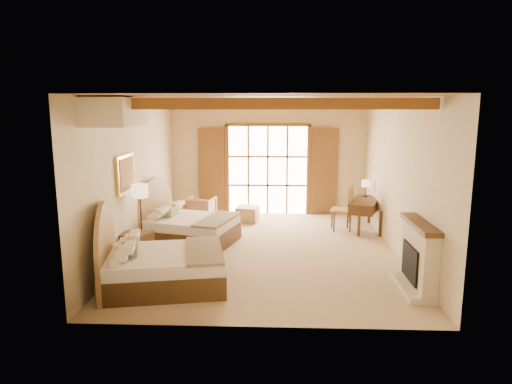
{
  "coord_description": "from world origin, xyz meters",
  "views": [
    {
      "loc": [
        0.18,
        -9.42,
        3.02
      ],
      "look_at": [
        -0.2,
        0.2,
        1.23
      ],
      "focal_mm": 32.0,
      "sensor_mm": 36.0,
      "label": 1
    }
  ],
  "objects_px": {
    "bed_near": "(155,264)",
    "bed_far": "(185,226)",
    "armchair": "(200,209)",
    "desk": "(364,213)",
    "nightstand": "(135,249)"
  },
  "relations": [
    {
      "from": "bed_far",
      "to": "nightstand",
      "type": "distance_m",
      "value": 1.68
    },
    {
      "from": "bed_near",
      "to": "nightstand",
      "type": "height_order",
      "value": "bed_near"
    },
    {
      "from": "armchair",
      "to": "bed_near",
      "type": "bearing_deg",
      "value": 100.59
    },
    {
      "from": "bed_near",
      "to": "bed_far",
      "type": "height_order",
      "value": "bed_near"
    },
    {
      "from": "bed_near",
      "to": "desk",
      "type": "xyz_separation_m",
      "value": [
        4.28,
        3.91,
        0.0
      ]
    },
    {
      "from": "bed_far",
      "to": "armchair",
      "type": "height_order",
      "value": "bed_far"
    },
    {
      "from": "bed_far",
      "to": "desk",
      "type": "relative_size",
      "value": 1.5
    },
    {
      "from": "armchair",
      "to": "desk",
      "type": "height_order",
      "value": "desk"
    },
    {
      "from": "armchair",
      "to": "nightstand",
      "type": "bearing_deg",
      "value": 89.58
    },
    {
      "from": "bed_near",
      "to": "nightstand",
      "type": "distance_m",
      "value": 1.27
    },
    {
      "from": "nightstand",
      "to": "desk",
      "type": "relative_size",
      "value": 0.42
    },
    {
      "from": "bed_near",
      "to": "armchair",
      "type": "bearing_deg",
      "value": 78.72
    },
    {
      "from": "bed_far",
      "to": "armchair",
      "type": "xyz_separation_m",
      "value": [
        0.04,
        1.97,
        -0.05
      ]
    },
    {
      "from": "desk",
      "to": "bed_far",
      "type": "bearing_deg",
      "value": -143.01
    },
    {
      "from": "bed_far",
      "to": "desk",
      "type": "distance_m",
      "value": 4.48
    }
  ]
}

